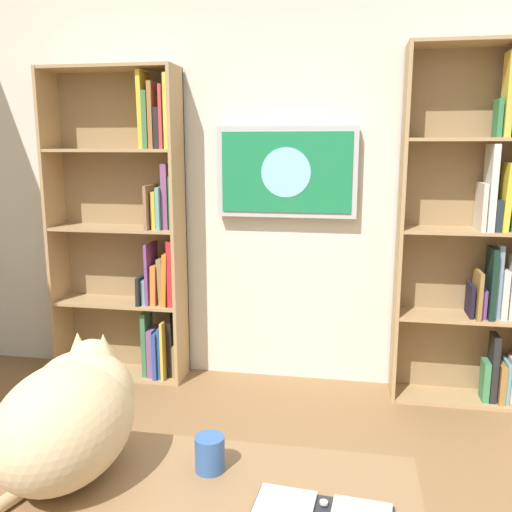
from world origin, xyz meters
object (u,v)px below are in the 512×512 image
bookshelf_right (135,234)px  coffee_mug (210,453)px  wall_mounted_tv (287,172)px  cat (71,412)px  bookshelf_left (479,230)px

bookshelf_right → coffee_mug: size_ratio=21.62×
bookshelf_right → wall_mounted_tv: size_ratio=2.30×
wall_mounted_tv → cat: wall_mounted_tv is taller
bookshelf_left → bookshelf_right: size_ratio=1.04×
coffee_mug → bookshelf_left: bearing=-117.1°
wall_mounted_tv → coffee_mug: (-0.07, 2.24, -0.64)m
wall_mounted_tv → cat: (0.28, 2.30, -0.52)m
bookshelf_right → coffee_mug: (-1.09, 2.16, -0.23)m
wall_mounted_tv → coffee_mug: bearing=91.9°
bookshelf_right → cat: bookshelf_right is taller
bookshelf_left → cat: (1.46, 2.22, -0.19)m
bookshelf_left → wall_mounted_tv: bearing=-4.1°
wall_mounted_tv → bookshelf_left: bearing=175.9°
bookshelf_left → cat: 2.66m
bookshelf_right → coffee_mug: bearing=116.7°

